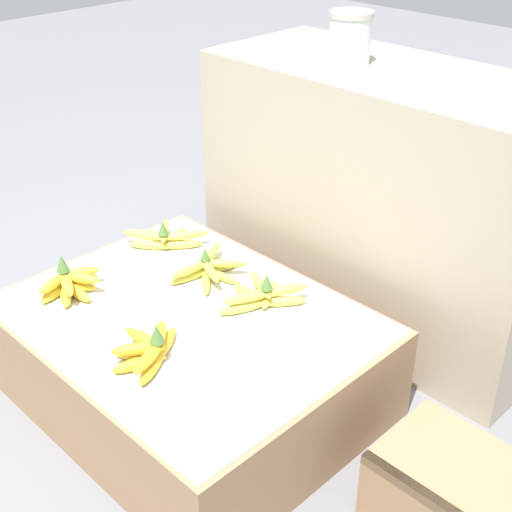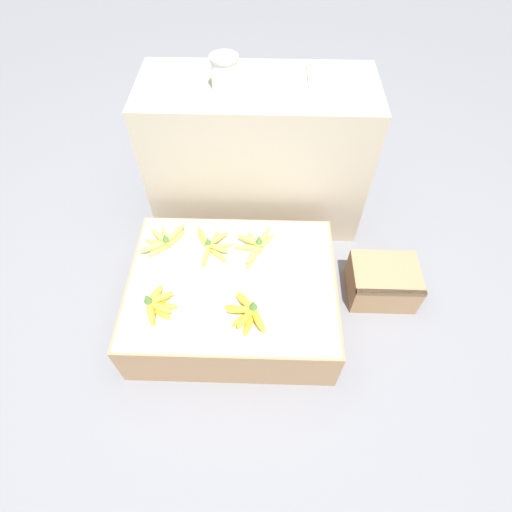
# 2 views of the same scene
# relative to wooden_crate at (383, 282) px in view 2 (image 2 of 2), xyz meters

# --- Properties ---
(ground_plane) EXTENTS (10.00, 10.00, 0.00)m
(ground_plane) POSITION_rel_wooden_crate_xyz_m (-0.75, -0.13, -0.10)
(ground_plane) COLOR slate
(display_platform) EXTENTS (0.95, 0.75, 0.28)m
(display_platform) POSITION_rel_wooden_crate_xyz_m (-0.75, -0.13, 0.04)
(display_platform) COLOR #997551
(display_platform) RESTS_ON ground_plane
(back_vendor_table) EXTENTS (1.13, 0.48, 0.81)m
(back_vendor_table) POSITION_rel_wooden_crate_xyz_m (-0.65, 0.59, 0.31)
(back_vendor_table) COLOR tan
(back_vendor_table) RESTS_ON ground_plane
(wooden_crate) EXTENTS (0.33, 0.26, 0.19)m
(wooden_crate) POSITION_rel_wooden_crate_xyz_m (0.00, 0.00, 0.00)
(wooden_crate) COLOR #997551
(wooden_crate) RESTS_ON ground_plane
(banana_bunch_front_left) EXTENTS (0.14, 0.20, 0.11)m
(banana_bunch_front_left) POSITION_rel_wooden_crate_xyz_m (-1.05, -0.29, 0.22)
(banana_bunch_front_left) COLOR gold
(banana_bunch_front_left) RESTS_ON display_platform
(banana_bunch_front_midright) EXTENTS (0.19, 0.22, 0.11)m
(banana_bunch_front_midright) POSITION_rel_wooden_crate_xyz_m (-0.67, -0.32, 0.22)
(banana_bunch_front_midright) COLOR gold
(banana_bunch_front_midright) RESTS_ON display_platform
(banana_bunch_middle_left) EXTENTS (0.21, 0.21, 0.10)m
(banana_bunch_middle_left) POSITION_rel_wooden_crate_xyz_m (-1.08, 0.06, 0.21)
(banana_bunch_middle_left) COLOR #DBCC4C
(banana_bunch_middle_left) RESTS_ON display_platform
(banana_bunch_middle_midleft) EXTENTS (0.20, 0.24, 0.09)m
(banana_bunch_middle_midleft) POSITION_rel_wooden_crate_xyz_m (-0.86, 0.04, 0.21)
(banana_bunch_middle_midleft) COLOR gold
(banana_bunch_middle_midleft) RESTS_ON display_platform
(banana_bunch_middle_midright) EXTENTS (0.20, 0.24, 0.10)m
(banana_bunch_middle_midright) POSITION_rel_wooden_crate_xyz_m (-0.64, 0.05, 0.21)
(banana_bunch_middle_midright) COLOR #DBCC4C
(banana_bunch_middle_midright) RESTS_ON display_platform
(glass_jar) EXTENTS (0.13, 0.13, 0.15)m
(glass_jar) POSITION_rel_wooden_crate_xyz_m (-0.80, 0.55, 0.79)
(glass_jar) COLOR silver
(glass_jar) RESTS_ON back_vendor_table
(foam_tray_white) EXTENTS (0.23, 0.21, 0.02)m
(foam_tray_white) POSITION_rel_wooden_crate_xyz_m (-0.31, 0.64, 0.72)
(foam_tray_white) COLOR white
(foam_tray_white) RESTS_ON back_vendor_table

